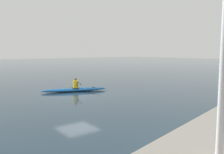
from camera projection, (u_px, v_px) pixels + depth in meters
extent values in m
plane|color=#233847|center=(77.00, 94.00, 16.71)|extent=(160.00, 160.00, 0.00)
ellipsoid|color=#1959A5|center=(74.00, 90.00, 17.88)|extent=(4.83, 2.36, 0.28)
torus|color=black|center=(75.00, 88.00, 17.88)|extent=(0.80, 0.80, 0.04)
cylinder|color=black|center=(93.00, 87.00, 18.30)|extent=(0.18, 0.18, 0.02)
cylinder|color=yellow|center=(76.00, 84.00, 17.86)|extent=(0.39, 0.39, 0.54)
sphere|color=brown|center=(76.00, 79.00, 17.82)|extent=(0.21, 0.21, 0.21)
cylinder|color=black|center=(78.00, 82.00, 17.91)|extent=(0.70, 1.81, 0.03)
ellipsoid|color=black|center=(76.00, 81.00, 18.82)|extent=(0.18, 0.39, 0.17)
ellipsoid|color=black|center=(81.00, 84.00, 17.00)|extent=(0.18, 0.39, 0.17)
cylinder|color=brown|center=(76.00, 83.00, 18.16)|extent=(0.17, 0.31, 0.34)
cylinder|color=brown|center=(77.00, 84.00, 17.60)|extent=(0.26, 0.25, 0.34)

